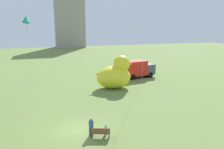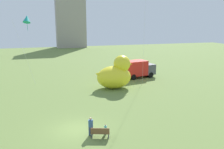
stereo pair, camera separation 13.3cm
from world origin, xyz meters
name	(u,v)px [view 1 (the left image)]	position (x,y,z in m)	size (l,w,h in m)	color
ground_plane	(77,129)	(0.00, 0.00, 0.00)	(140.00, 140.00, 0.00)	olive
park_bench	(101,133)	(1.59, -2.12, 0.47)	(1.56, 0.88, 0.90)	brown
person_adult	(91,126)	(0.96, -1.46, 0.87)	(0.39, 0.39, 1.57)	#38476B
person_child	(106,129)	(2.17, -1.59, 0.48)	(0.21, 0.21, 0.86)	silver
giant_inflatable_duck	(115,74)	(7.14, 11.69, 1.95)	(5.53, 3.55, 4.58)	yellow
box_truck	(137,69)	(12.51, 16.74, 1.44)	(5.96, 3.37, 2.85)	red
kite_teal	(26,19)	(-4.28, 19.09, 9.47)	(2.73, 2.84, 10.20)	silver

